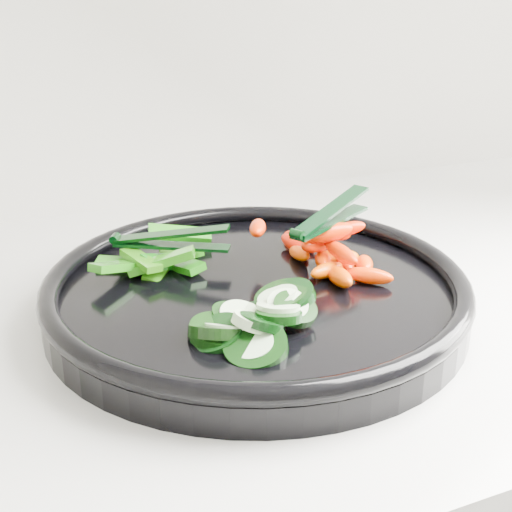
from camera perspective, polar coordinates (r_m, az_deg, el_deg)
name	(u,v)px	position (r m, az deg, el deg)	size (l,w,h in m)	color
veggie_tray	(256,292)	(0.63, 0.00, -2.90)	(0.43, 0.43, 0.04)	black
cucumber_pile	(251,320)	(0.56, -0.41, -5.17)	(0.13, 0.11, 0.04)	black
carrot_pile	(328,250)	(0.67, 5.75, 0.51)	(0.12, 0.15, 0.05)	red
pepper_pile	(160,258)	(0.67, -7.70, -0.19)	(0.14, 0.10, 0.04)	#1B6009
tong_carrot	(329,217)	(0.66, 5.85, 3.11)	(0.11, 0.07, 0.02)	black
tong_pepper	(168,240)	(0.67, -7.08, 1.30)	(0.10, 0.07, 0.02)	black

